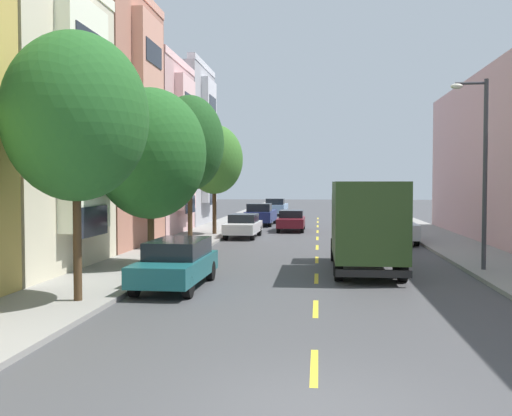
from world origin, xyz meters
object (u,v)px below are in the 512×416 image
(moving_burgundy_sedan, at_px, (291,220))
(parked_pickup_silver, at_px, (395,227))
(street_tree_second, at_px, (150,154))
(street_tree_nearest, at_px, (76,117))
(parked_pickup_sky, at_px, (276,207))
(street_tree_third, at_px, (190,143))
(parked_pickup_navy, at_px, (261,215))
(street_lamp, at_px, (481,160))
(delivery_box_truck, at_px, (365,221))
(street_tree_farthest, at_px, (214,159))
(parked_sedan_forest, at_px, (372,214))
(parked_wagon_teal, at_px, (176,262))
(parked_sedan_white, at_px, (243,225))

(moving_burgundy_sedan, bearing_deg, parked_pickup_silver, -49.24)
(street_tree_second, bearing_deg, street_tree_nearest, -90.00)
(parked_pickup_sky, height_order, parked_pickup_silver, same)
(street_tree_third, bearing_deg, parked_pickup_navy, 83.17)
(street_lamp, relative_size, parked_pickup_navy, 1.30)
(delivery_box_truck, bearing_deg, street_tree_nearest, -139.21)
(street_tree_farthest, distance_m, moving_burgundy_sedan, 7.48)
(street_tree_nearest, xyz_separation_m, parked_sedan_forest, (10.82, 34.08, -4.33))
(parked_pickup_silver, relative_size, moving_burgundy_sedan, 1.19)
(street_tree_farthest, bearing_deg, parked_pickup_silver, -14.64)
(street_tree_farthest, bearing_deg, moving_burgundy_sedan, 43.14)
(street_tree_second, relative_size, parked_wagon_teal, 1.44)
(street_tree_farthest, relative_size, delivery_box_truck, 0.93)
(street_tree_second, distance_m, parked_sedan_forest, 29.33)
(street_lamp, bearing_deg, parked_pickup_navy, 113.70)
(street_tree_farthest, xyz_separation_m, street_lamp, (12.35, -14.10, -0.62))
(street_tree_farthest, bearing_deg, delivery_box_truck, -59.86)
(parked_sedan_forest, xyz_separation_m, parked_sedan_white, (-8.88, -13.85, 0.00))
(street_tree_nearest, relative_size, street_tree_third, 0.95)
(parked_sedan_forest, bearing_deg, moving_burgundy_sedan, -126.00)
(street_tree_third, distance_m, parked_pickup_navy, 17.29)
(parked_sedan_forest, relative_size, parked_wagon_teal, 0.95)
(street_tree_third, bearing_deg, moving_burgundy_sedan, 67.99)
(parked_pickup_silver, height_order, moving_burgundy_sedan, parked_pickup_silver)
(street_tree_nearest, bearing_deg, street_tree_third, 90.00)
(street_tree_nearest, height_order, street_tree_second, street_tree_nearest)
(street_tree_farthest, height_order, delivery_box_truck, street_tree_farthest)
(parked_pickup_silver, xyz_separation_m, parked_pickup_navy, (-8.75, 12.31, 0.00))
(street_tree_third, distance_m, parked_pickup_sky, 31.49)
(street_tree_farthest, distance_m, parked_sedan_forest, 17.29)
(parked_pickup_sky, distance_m, moving_burgundy_sedan, 19.86)
(street_tree_nearest, relative_size, street_tree_farthest, 1.06)
(street_tree_second, relative_size, parked_pickup_navy, 1.28)
(delivery_box_truck, bearing_deg, moving_burgundy_sedan, 101.05)
(street_tree_farthest, distance_m, parked_sedan_white, 4.57)
(delivery_box_truck, distance_m, parked_pickup_navy, 24.46)
(parked_sedan_forest, relative_size, parked_pickup_navy, 0.84)
(delivery_box_truck, xyz_separation_m, moving_burgundy_sedan, (-3.60, 18.44, -1.15))
(parked_pickup_sky, xyz_separation_m, parked_pickup_navy, (-0.17, -14.52, 0.00))
(parked_pickup_silver, bearing_deg, parked_wagon_teal, -119.62)
(street_tree_nearest, distance_m, parked_pickup_navy, 31.07)
(street_tree_third, distance_m, street_lamp, 14.26)
(street_tree_farthest, distance_m, parked_pickup_navy, 10.48)
(parked_pickup_sky, distance_m, parked_pickup_navy, 14.52)
(street_tree_farthest, xyz_separation_m, parked_wagon_teal, (1.99, -18.19, -3.97))
(parked_sedan_forest, height_order, parked_pickup_navy, parked_pickup_navy)
(street_tree_second, bearing_deg, delivery_box_truck, 0.06)
(street_tree_farthest, xyz_separation_m, delivery_box_truck, (8.20, -14.13, -2.87))
(street_tree_second, xyz_separation_m, moving_burgundy_sedan, (4.60, 18.45, -3.69))
(parked_pickup_sky, height_order, parked_wagon_teal, parked_pickup_sky)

